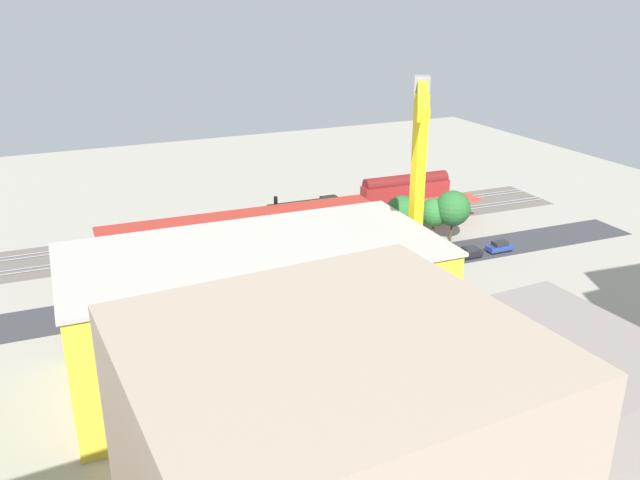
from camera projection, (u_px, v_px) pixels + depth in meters
ground_plane at (285, 275)px, 102.29m from camera, size 203.73×203.73×0.00m
rail_bed at (244, 234)px, 119.44m from camera, size 127.71×18.06×0.01m
street_asphalt at (290, 280)px, 100.49m from camera, size 127.55×12.92×0.01m
track_rails at (244, 233)px, 119.38m from camera, size 127.27×11.63×0.12m
platform_canopy_near at (304, 220)px, 114.06m from camera, size 69.63×6.65×4.35m
platform_canopy_far at (240, 215)px, 117.40m from camera, size 49.35×6.74×4.06m
locomotive at (308, 210)px, 126.71m from camera, size 15.75×3.28×5.15m
passenger_coach at (406, 189)px, 134.43m from camera, size 19.02×3.56×6.31m
parked_car_0 at (500, 247)px, 111.28m from camera, size 4.49×1.85×1.79m
parked_car_1 at (470, 253)px, 108.72m from camera, size 4.17×1.98×1.81m
parked_car_2 at (433, 259)px, 106.54m from camera, size 4.11×1.94×1.74m
parked_car_3 at (400, 267)px, 103.43m from camera, size 4.19×1.83×1.77m
parked_car_4 at (358, 272)px, 101.55m from camera, size 4.19×1.98×1.60m
parked_car_5 at (317, 281)px, 98.48m from camera, size 4.14×1.91×1.70m
parked_car_6 at (271, 288)px, 96.08m from camera, size 4.68×2.07×1.81m
parked_car_7 at (225, 297)px, 93.29m from camera, size 4.86×2.13×1.74m
construction_building at (257, 312)px, 74.84m from camera, size 41.20×20.88×14.52m
construction_roof_slab at (255, 250)px, 72.20m from camera, size 41.82×21.50×0.40m
tower_crane at (418, 185)px, 83.50m from camera, size 14.38×21.65×30.80m
box_truck_0 at (185, 303)px, 89.32m from camera, size 10.26×3.61×3.58m
box_truck_1 at (289, 291)px, 93.38m from camera, size 8.82×2.80×3.17m
box_truck_2 at (165, 314)px, 86.64m from camera, size 8.47×2.82×3.36m
street_tree_0 at (434, 212)px, 114.95m from camera, size 4.94×4.94×7.54m
street_tree_1 at (453, 208)px, 113.95m from camera, size 6.12×6.12×9.08m
street_tree_2 at (115, 265)px, 94.60m from camera, size 4.25×4.25×6.68m
street_tree_3 at (402, 213)px, 111.85m from camera, size 5.99×5.99×8.86m
traffic_light at (364, 230)px, 108.16m from camera, size 0.50×0.36×6.95m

